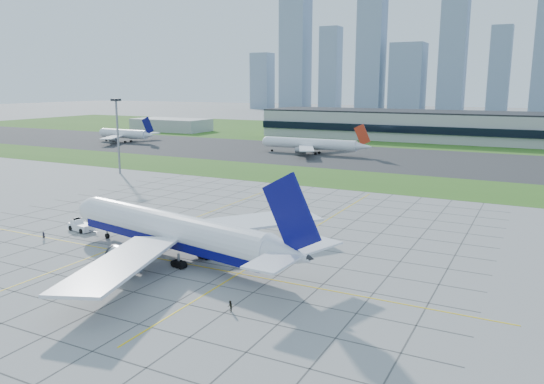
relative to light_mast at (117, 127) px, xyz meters
The scene contains 15 objects.
ground 96.89m from the light_mast, 42.88° to the right, with size 1400.00×1400.00×0.00m, color #969791.
grass_median 76.07m from the light_mast, 19.65° to the left, with size 700.00×35.00×0.04m, color #315F1B.
asphalt_taxiway 107.52m from the light_mast, 48.81° to the left, with size 700.00×75.00×0.04m, color #383838.
grass_far 203.13m from the light_mast, 69.78° to the left, with size 700.00×145.00×0.04m, color #315F1B.
apron_markings 90.15m from the light_mast, 37.43° to the right, with size 120.00×130.00×0.03m.
terminal 198.37m from the light_mast, 56.29° to the left, with size 260.00×43.00×15.80m.
service_block 171.09m from the light_mast, 121.83° to the left, with size 50.00×25.00×8.00m, color #B7B7B2.
light_mast is the anchor object (origin of this frame).
city_skyline 461.11m from the light_mast, 82.33° to the left, with size 523.00×32.40×160.00m.
airliner 99.20m from the light_mast, 41.56° to the right, with size 57.23×57.48×18.16m.
pushback_tug 76.34m from the light_mast, 53.21° to the right, with size 8.72×3.89×2.39m.
crew_near 82.45m from the light_mast, 57.44° to the right, with size 0.62×0.41×1.70m, color black.
crew_far 125.04m from the light_mast, 40.37° to the right, with size 0.79×0.61×1.62m, color #28261B.
distant_jet_0 104.07m from the light_mast, 131.40° to the left, with size 34.74×42.66×14.08m.
distant_jet_1 88.46m from the light_mast, 63.76° to the left, with size 48.94×42.66×14.08m.
Camera 1 is at (60.45, -72.72, 30.45)m, focal length 35.00 mm.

